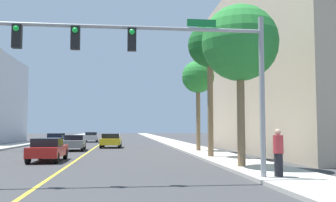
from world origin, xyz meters
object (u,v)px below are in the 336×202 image
(palm_far, at_px, (198,78))
(car_blue, at_px, (56,140))
(traffic_signal_mast, at_px, (155,54))
(pedestrian, at_px, (278,153))
(car_yellow, at_px, (111,140))
(palm_mid, at_px, (210,47))
(palm_near, at_px, (240,44))
(car_silver, at_px, (91,137))
(car_gray, at_px, (74,142))
(car_red, at_px, (48,149))

(palm_far, xyz_separation_m, car_blue, (-13.23, 11.41, -5.32))
(traffic_signal_mast, xyz_separation_m, pedestrian, (4.67, 0.03, -3.61))
(car_yellow, bearing_deg, car_blue, 151.98)
(car_yellow, xyz_separation_m, car_blue, (-5.95, 3.50, -0.01))
(palm_far, height_order, car_blue, palm_far)
(traffic_signal_mast, xyz_separation_m, palm_mid, (4.46, 10.21, 2.59))
(palm_far, bearing_deg, palm_near, -92.01)
(traffic_signal_mast, xyz_separation_m, car_silver, (-5.62, 40.11, -3.91))
(traffic_signal_mast, relative_size, pedestrian, 6.55)
(palm_near, relative_size, pedestrian, 4.40)
(car_silver, bearing_deg, car_gray, -91.73)
(traffic_signal_mast, xyz_separation_m, palm_far, (4.93, 16.52, 1.40))
(palm_far, xyz_separation_m, car_gray, (-10.29, 3.40, -5.35))
(palm_near, height_order, car_red, palm_near)
(palm_mid, bearing_deg, car_gray, 135.35)
(car_silver, relative_size, car_blue, 1.16)
(palm_mid, xyz_separation_m, car_red, (-9.98, -0.94, -6.53))
(car_silver, bearing_deg, traffic_signal_mast, -84.48)
(pedestrian, bearing_deg, car_red, -44.75)
(car_silver, height_order, car_yellow, car_yellow)
(palm_mid, distance_m, pedestrian, 11.93)
(palm_far, distance_m, car_silver, 26.38)
(palm_near, xyz_separation_m, car_red, (-10.00, 5.37, -5.33))
(car_silver, height_order, car_blue, car_blue)
(car_red, bearing_deg, car_yellow, 78.48)
(palm_far, bearing_deg, traffic_signal_mast, -106.61)
(traffic_signal_mast, distance_m, car_gray, 21.00)
(car_gray, height_order, car_yellow, car_yellow)
(palm_near, bearing_deg, traffic_signal_mast, -138.97)
(palm_near, bearing_deg, car_silver, 105.59)
(palm_far, relative_size, pedestrian, 4.14)
(palm_near, bearing_deg, car_blue, 118.02)
(palm_near, relative_size, car_silver, 1.68)
(car_gray, height_order, car_silver, car_silver)
(pedestrian, bearing_deg, car_yellow, -76.47)
(palm_near, xyz_separation_m, pedestrian, (0.18, -3.87, -5.01))
(palm_near, xyz_separation_m, car_silver, (-10.10, 36.21, -5.30))
(car_gray, bearing_deg, traffic_signal_mast, -77.40)
(traffic_signal_mast, height_order, car_red, traffic_signal_mast)
(car_gray, relative_size, car_blue, 1.06)
(car_red, height_order, pedestrian, pedestrian)
(car_red, distance_m, car_yellow, 15.48)
(traffic_signal_mast, bearing_deg, car_blue, 106.56)
(traffic_signal_mast, height_order, palm_mid, palm_mid)
(palm_mid, bearing_deg, car_silver, 108.63)
(palm_near, relative_size, car_gray, 1.85)
(palm_mid, height_order, car_yellow, palm_mid)
(palm_mid, bearing_deg, pedestrian, -88.87)
(car_red, relative_size, pedestrian, 2.32)
(palm_mid, distance_m, car_yellow, 17.05)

